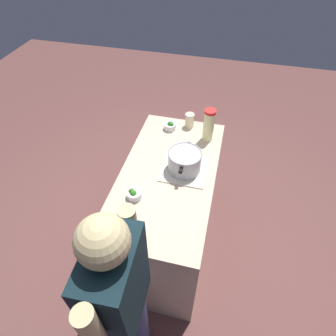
{
  "coord_description": "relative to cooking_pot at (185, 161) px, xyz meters",
  "views": [
    {
      "loc": [
        1.39,
        0.34,
        2.39
      ],
      "look_at": [
        0.0,
        0.0,
        0.94
      ],
      "focal_mm": 30.44,
      "sensor_mm": 36.0,
      "label": 1
    }
  ],
  "objects": [
    {
      "name": "person_cook",
      "position": [
        1.01,
        -0.11,
        -0.09
      ],
      "size": [
        0.5,
        0.21,
        1.62
      ],
      "color": "#40496F",
      "rests_on": "ground_plane"
    },
    {
      "name": "counter_slab",
      "position": [
        0.06,
        -0.11,
        -0.54
      ],
      "size": [
        1.34,
        0.69,
        0.89
      ],
      "primitive_type": "cube",
      "color": "#C3AB8F",
      "rests_on": "ground_plane"
    },
    {
      "name": "ground_plane",
      "position": [
        0.06,
        -0.11,
        -0.98
      ],
      "size": [
        8.0,
        8.0,
        0.0
      ],
      "primitive_type": "plane",
      "color": "brown"
    },
    {
      "name": "dish_cloth",
      "position": [
        -0.0,
        0.0,
        -0.09
      ],
      "size": [
        0.32,
        0.33,
        0.01
      ],
      "primitive_type": "cube",
      "color": "beige",
      "rests_on": "counter_slab"
    },
    {
      "name": "broccoli_bowl_center",
      "position": [
        -0.45,
        -0.21,
        -0.05
      ],
      "size": [
        0.1,
        0.1,
        0.08
      ],
      "color": "silver",
      "rests_on": "counter_slab"
    },
    {
      "name": "broccoli_bowl_front",
      "position": [
        0.34,
        -0.27,
        -0.06
      ],
      "size": [
        0.1,
        0.1,
        0.07
      ],
      "color": "silver",
      "rests_on": "counter_slab"
    },
    {
      "name": "mason_jar",
      "position": [
        -0.53,
        -0.06,
        -0.03
      ],
      "size": [
        0.08,
        0.08,
        0.12
      ],
      "color": "beige",
      "rests_on": "counter_slab"
    },
    {
      "name": "lemonade_pitcher",
      "position": [
        -0.39,
        0.11,
        0.05
      ],
      "size": [
        0.09,
        0.09,
        0.28
      ],
      "color": "#F3F4A1",
      "rests_on": "counter_slab"
    },
    {
      "name": "cooking_pot",
      "position": [
        0.0,
        0.0,
        0.0
      ],
      "size": [
        0.31,
        0.24,
        0.16
      ],
      "color": "#B7B7BC",
      "rests_on": "dish_cloth"
    }
  ]
}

